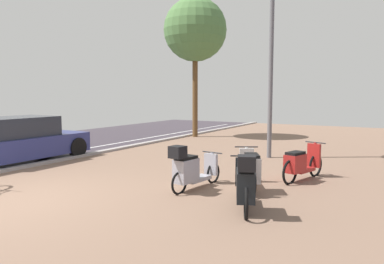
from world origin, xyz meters
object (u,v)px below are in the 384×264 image
object	(u,v)px
scooter_far	(250,170)
lamp_post	(271,62)
scooter_extra	(301,164)
parked_car_near	(14,142)
scooter_mid	(245,183)
street_tree	(195,30)
scooter_near	(190,169)

from	to	relation	value
scooter_far	lamp_post	xyz separation A→B (m)	(-0.91, 4.02, 2.56)
scooter_extra	parked_car_near	size ratio (longest dim) A/B	0.39
lamp_post	scooter_far	bearing A→B (deg)	-77.22
scooter_mid	street_tree	size ratio (longest dim) A/B	0.27
scooter_near	scooter_far	bearing A→B (deg)	31.56
scooter_mid	scooter_far	size ratio (longest dim) A/B	1.12
scooter_far	street_tree	distance (m)	10.70
scooter_mid	street_tree	xyz separation A→B (m)	(-6.17, 9.21, 4.40)
parked_car_near	street_tree	world-z (taller)	street_tree
scooter_mid	street_tree	world-z (taller)	street_tree
scooter_mid	scooter_far	xyz separation A→B (m)	(-0.43, 1.36, -0.05)
scooter_near	scooter_extra	world-z (taller)	scooter_near
scooter_mid	scooter_extra	world-z (taller)	scooter_mid
scooter_near	street_tree	world-z (taller)	street_tree
scooter_mid	scooter_extra	xyz separation A→B (m)	(0.29, 2.72, -0.08)
scooter_far	parked_car_near	size ratio (longest dim) A/B	0.36
scooter_far	scooter_extra	xyz separation A→B (m)	(0.72, 1.36, -0.03)
parked_car_near	lamp_post	bearing A→B (deg)	36.69
scooter_far	scooter_near	bearing A→B (deg)	-148.44
scooter_near	parked_car_near	bearing A→B (deg)	178.91
parked_car_near	street_tree	distance (m)	9.50
scooter_near	parked_car_near	size ratio (longest dim) A/B	0.39
scooter_mid	scooter_near	bearing A→B (deg)	154.75
scooter_near	street_tree	size ratio (longest dim) A/B	0.27
scooter_near	scooter_far	xyz separation A→B (m)	(1.07, 0.66, -0.02)
scooter_far	lamp_post	bearing A→B (deg)	102.78
scooter_mid	scooter_far	bearing A→B (deg)	107.41
scooter_near	lamp_post	bearing A→B (deg)	88.09
scooter_near	scooter_far	size ratio (longest dim) A/B	1.08
parked_car_near	lamp_post	world-z (taller)	lamp_post
scooter_extra	parked_car_near	world-z (taller)	parked_car_near
scooter_extra	street_tree	world-z (taller)	street_tree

